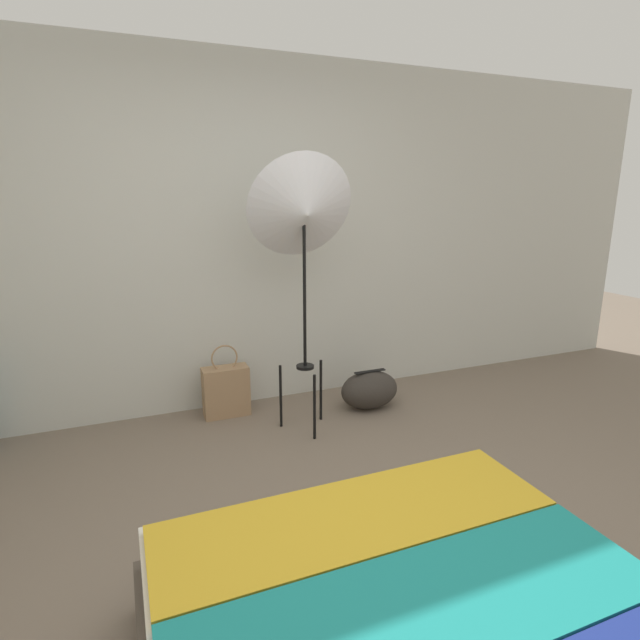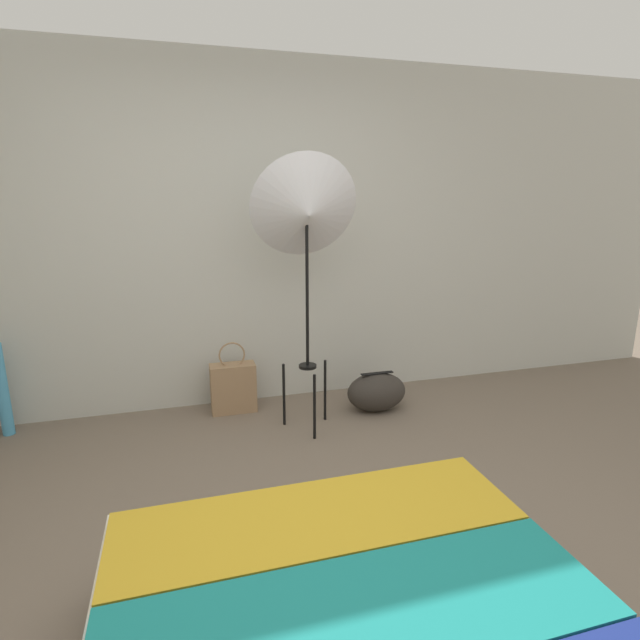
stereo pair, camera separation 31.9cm
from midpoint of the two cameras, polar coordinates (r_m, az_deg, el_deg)
name	(u,v)px [view 2 (the right image)]	position (r m, az deg, el deg)	size (l,w,h in m)	color
ground_plane	(306,598)	(2.34, 2.85, -29.33)	(14.00, 14.00, 0.00)	#756656
wall_back	(233,238)	(3.82, -7.51, 9.28)	(8.00, 0.05, 2.60)	beige
photo_umbrella	(307,213)	(3.27, 1.32, 12.11)	(0.72, 0.41, 1.88)	black
tote_bag	(233,387)	(3.85, -7.54, -7.66)	(0.34, 0.15, 0.55)	#9E7A56
duffel_bag	(377,392)	(3.90, 8.85, -8.16)	(0.46, 0.30, 0.30)	#332D28
paper_roll	(2,390)	(3.95, -30.66, -6.93)	(0.08, 0.08, 0.65)	#4CA3D1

